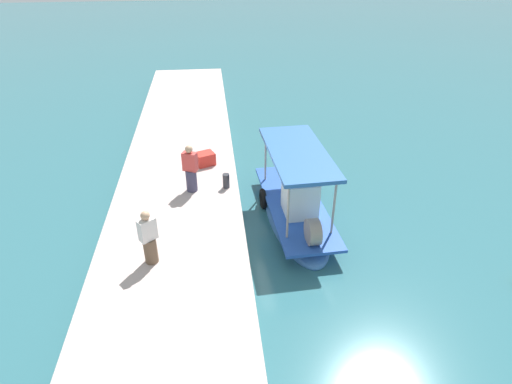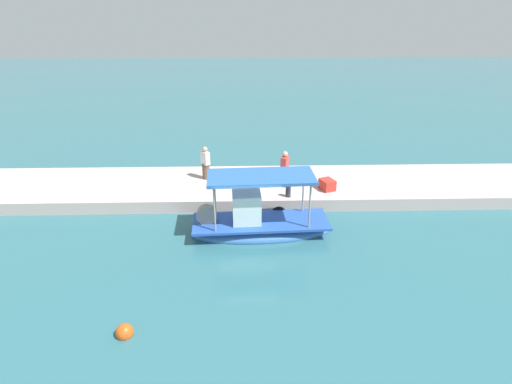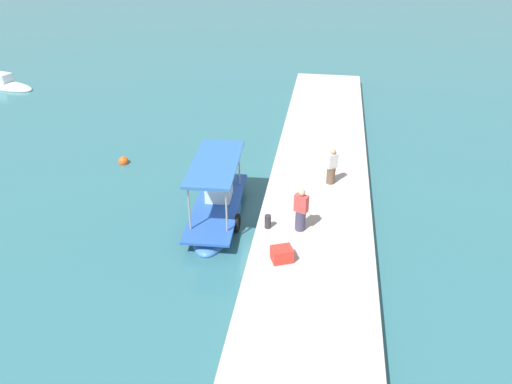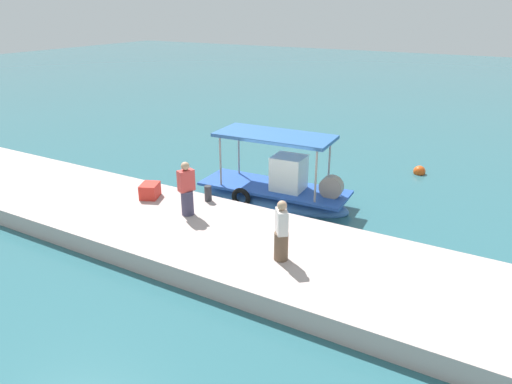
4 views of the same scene
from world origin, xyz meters
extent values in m
plane|color=#2E646E|center=(0.00, 0.00, 0.00)|extent=(120.00, 120.00, 0.00)
cube|color=#C4AEA7|center=(0.00, -3.93, 0.29)|extent=(36.00, 4.37, 0.58)
ellipsoid|color=#396FB6|center=(-0.55, 0.08, 0.06)|extent=(5.74, 2.11, 0.82)
cube|color=#2651AE|center=(-0.55, 0.08, 0.52)|extent=(5.52, 2.10, 0.10)
cube|color=silver|center=(0.01, 0.11, 1.14)|extent=(1.15, 1.06, 1.33)
cylinder|color=gray|center=(1.22, 0.86, 1.44)|extent=(0.07, 0.07, 1.93)
cylinder|color=gray|center=(1.29, -0.52, 1.44)|extent=(0.07, 0.07, 1.93)
cylinder|color=gray|center=(-2.39, 0.68, 1.44)|extent=(0.07, 0.07, 1.93)
cylinder|color=gray|center=(-2.32, -0.71, 1.44)|extent=(0.07, 0.07, 1.93)
cube|color=#2D5FA2|center=(-0.55, 0.08, 2.47)|extent=(4.21, 1.99, 0.12)
torus|color=black|center=(-1.35, -0.91, 0.32)|extent=(0.75, 0.22, 0.74)
cylinder|color=gray|center=(1.59, 0.19, 0.92)|extent=(0.82, 0.39, 0.80)
cylinder|color=#3D3B55|center=(-1.80, -3.39, 0.98)|extent=(0.50, 0.50, 0.80)
cube|color=#D3433F|center=(-1.80, -3.39, 1.72)|extent=(0.44, 0.56, 0.66)
sphere|color=tan|center=(-1.80, -3.39, 2.18)|extent=(0.26, 0.26, 0.26)
cylinder|color=brown|center=(1.99, -4.43, 0.96)|extent=(0.51, 0.51, 0.76)
cube|color=silver|center=(1.99, -4.43, 1.66)|extent=(0.49, 0.53, 0.63)
sphere|color=tan|center=(1.99, -4.43, 2.10)|extent=(0.25, 0.25, 0.25)
cylinder|color=#2D2D33|center=(-1.87, -2.18, 0.84)|extent=(0.24, 0.24, 0.53)
cube|color=red|center=(-3.76, -2.91, 0.83)|extent=(0.78, 0.86, 0.49)
camera|label=1|loc=(11.48, -2.57, 8.34)|focal=30.07mm
camera|label=2|loc=(0.05, 15.09, 8.58)|focal=29.70mm
camera|label=3|loc=(-17.29, -4.11, 11.17)|focal=34.84mm
camera|label=4|loc=(6.57, -13.85, 6.71)|focal=32.47mm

